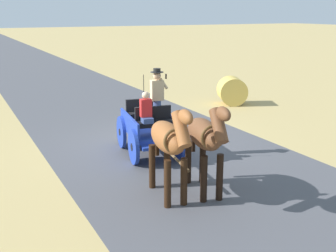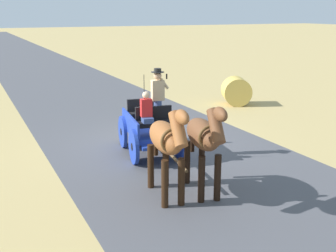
{
  "view_description": "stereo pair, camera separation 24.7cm",
  "coord_description": "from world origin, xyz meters",
  "px_view_note": "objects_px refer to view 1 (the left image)",
  "views": [
    {
      "loc": [
        5.4,
        11.66,
        4.0
      ],
      "look_at": [
        0.52,
        2.16,
        1.1
      ],
      "focal_mm": 45.33,
      "sensor_mm": 36.0,
      "label": 1
    },
    {
      "loc": [
        5.17,
        11.77,
        4.0
      ],
      "look_at": [
        0.52,
        2.16,
        1.1
      ],
      "focal_mm": 45.33,
      "sensor_mm": 36.0,
      "label": 2
    }
  ],
  "objects_px": {
    "horse_drawn_carriage": "(150,127)",
    "horse_off_side": "(169,141)",
    "horse_near_side": "(206,137)",
    "hay_bale": "(232,91)"
  },
  "relations": [
    {
      "from": "horse_drawn_carriage",
      "to": "horse_near_side",
      "type": "bearing_deg",
      "value": 89.0
    },
    {
      "from": "horse_drawn_carriage",
      "to": "hay_bale",
      "type": "xyz_separation_m",
      "value": [
        -6.06,
        -4.49,
        -0.22
      ]
    },
    {
      "from": "horse_near_side",
      "to": "hay_bale",
      "type": "distance_m",
      "value": 9.74
    },
    {
      "from": "hay_bale",
      "to": "horse_off_side",
      "type": "bearing_deg",
      "value": 46.84
    },
    {
      "from": "horse_near_side",
      "to": "horse_drawn_carriage",
      "type": "bearing_deg",
      "value": -91.0
    },
    {
      "from": "horse_drawn_carriage",
      "to": "horse_off_side",
      "type": "bearing_deg",
      "value": 73.01
    },
    {
      "from": "horse_near_side",
      "to": "hay_bale",
      "type": "relative_size",
      "value": 1.84
    },
    {
      "from": "horse_near_side",
      "to": "horse_off_side",
      "type": "distance_m",
      "value": 0.85
    },
    {
      "from": "horse_near_side",
      "to": "hay_bale",
      "type": "height_order",
      "value": "horse_near_side"
    },
    {
      "from": "horse_drawn_carriage",
      "to": "hay_bale",
      "type": "height_order",
      "value": "horse_drawn_carriage"
    }
  ]
}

